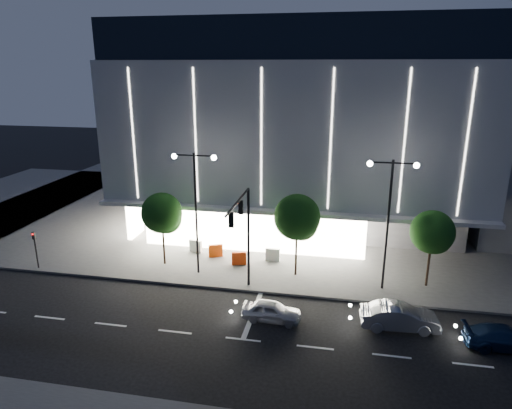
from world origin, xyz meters
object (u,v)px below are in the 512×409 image
at_px(car_lead, 272,311).
at_px(barrier_d, 273,255).
at_px(street_lamp_east, 389,206).
at_px(traffic_mast, 244,225).
at_px(barrier_c, 239,258).
at_px(tree_mid, 297,220).
at_px(tree_left, 162,215).
at_px(barrier_b, 196,246).
at_px(barrier_a, 216,251).
at_px(street_lamp_west, 195,196).
at_px(car_second, 400,317).
at_px(ped_signal_far, 35,246).
at_px(tree_right, 432,234).
at_px(car_third, 505,338).

bearing_deg(car_lead, barrier_d, 11.31).
bearing_deg(street_lamp_east, traffic_mast, -163.52).
height_order(street_lamp_east, barrier_c, street_lamp_east).
distance_m(tree_mid, car_lead, 7.29).
relative_size(tree_left, barrier_b, 5.20).
bearing_deg(barrier_a, tree_left, -173.44).
height_order(street_lamp_west, car_second, street_lamp_west).
bearing_deg(barrier_b, tree_mid, -1.55).
relative_size(barrier_b, barrier_d, 1.00).
distance_m(ped_signal_far, tree_left, 9.61).
xyz_separation_m(tree_left, barrier_d, (7.97, 2.02, -3.38)).
bearing_deg(street_lamp_west, car_lead, -39.84).
bearing_deg(street_lamp_east, street_lamp_west, 180.00).
xyz_separation_m(tree_right, barrier_d, (-11.03, 2.02, -3.23)).
distance_m(tree_left, car_second, 17.85).
bearing_deg(street_lamp_west, barrier_c, 35.81).
bearing_deg(traffic_mast, ped_signal_far, 175.85).
bearing_deg(traffic_mast, street_lamp_east, 16.48).
bearing_deg(tree_right, car_third, -65.83).
height_order(street_lamp_east, car_lead, street_lamp_east).
height_order(car_second, barrier_d, car_second).
xyz_separation_m(car_second, barrier_b, (-15.00, 8.26, -0.08)).
height_order(street_lamp_east, barrier_b, street_lamp_east).
xyz_separation_m(tree_left, barrier_c, (5.59, 0.87, -3.38)).
bearing_deg(barrier_b, tree_left, -106.26).
bearing_deg(tree_mid, car_lead, -97.26).
relative_size(car_third, barrier_a, 3.86).
distance_m(ped_signal_far, car_third, 31.27).
bearing_deg(car_lead, tree_right, -54.77).
relative_size(car_second, car_third, 1.04).
height_order(barrier_a, barrier_c, same).
relative_size(ped_signal_far, barrier_c, 2.73).
height_order(street_lamp_east, car_second, street_lamp_east).
height_order(tree_left, barrier_a, tree_left).
height_order(street_lamp_east, tree_left, street_lamp_east).
distance_m(ped_signal_far, barrier_c, 15.05).
distance_m(car_third, barrier_c, 17.98).
xyz_separation_m(ped_signal_far, car_third, (30.98, -4.06, -1.27)).
distance_m(street_lamp_east, barrier_d, 10.07).
height_order(traffic_mast, barrier_d, traffic_mast).
distance_m(tree_right, car_lead, 12.06).
bearing_deg(tree_right, car_lead, -147.57).
distance_m(street_lamp_west, barrier_d, 7.90).
bearing_deg(car_lead, barrier_a, 37.92).
bearing_deg(tree_mid, tree_left, -180.00).
height_order(tree_right, barrier_b, tree_right).
relative_size(tree_mid, barrier_c, 5.59).
bearing_deg(car_third, traffic_mast, 75.02).
bearing_deg(barrier_a, barrier_d, -22.85).
bearing_deg(car_third, barrier_b, 61.75).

